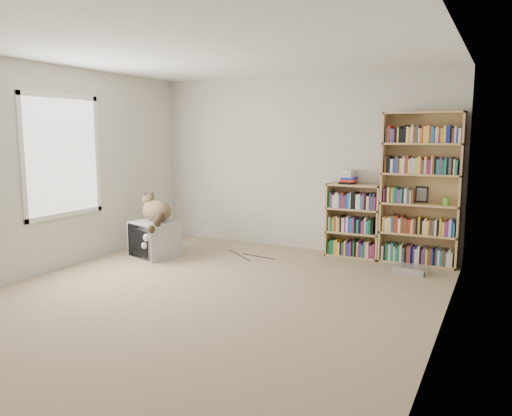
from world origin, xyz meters
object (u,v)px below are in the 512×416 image
at_px(bookcase_short, 354,223).
at_px(dvd_player, 411,270).
at_px(crt_tv, 155,239).
at_px(cat, 155,214).
at_px(bookcase_tall, 421,193).

distance_m(bookcase_short, dvd_player, 1.10).
height_order(crt_tv, cat, cat).
bearing_deg(dvd_player, cat, -158.69).
relative_size(cat, dvd_player, 2.12).
distance_m(crt_tv, dvd_player, 3.38).
bearing_deg(dvd_player, bookcase_short, 158.03).
distance_m(cat, bookcase_tall, 3.51).
bearing_deg(cat, bookcase_short, 53.46).
distance_m(cat, bookcase_short, 2.71).
bearing_deg(bookcase_tall, bookcase_short, -179.82).
bearing_deg(bookcase_short, dvd_player, -30.72).
relative_size(bookcase_tall, bookcase_short, 1.95).
bearing_deg(crt_tv, bookcase_tall, 37.67).
height_order(cat, bookcase_short, bookcase_short).
bearing_deg(cat, bookcase_tall, 47.00).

